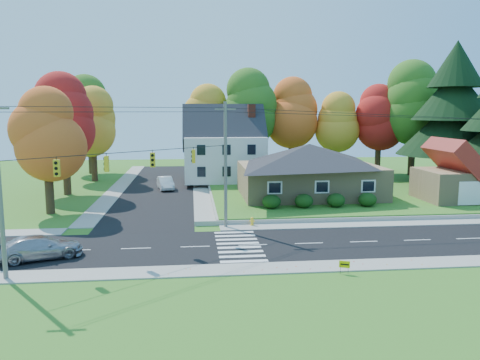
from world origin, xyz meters
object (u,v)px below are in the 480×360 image
Objects in this scene: white_car at (165,183)px; fire_hydrant at (252,222)px; silver_sedan at (40,247)px; ranch_house at (309,169)px.

white_car is 20.52m from fire_hydrant.
silver_sedan is 1.14× the size of white_car.
ranch_house reaches higher than fire_hydrant.
ranch_house is 13.21m from fire_hydrant.
silver_sedan is at bearing -153.93° from fire_hydrant.
silver_sedan is 26.76m from white_car.
fire_hydrant is at bearing -124.73° from ranch_house.
ranch_house is at bearing -39.50° from white_car.
fire_hydrant is (7.95, -18.91, -0.39)m from white_car.
ranch_house is 2.85× the size of silver_sedan.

